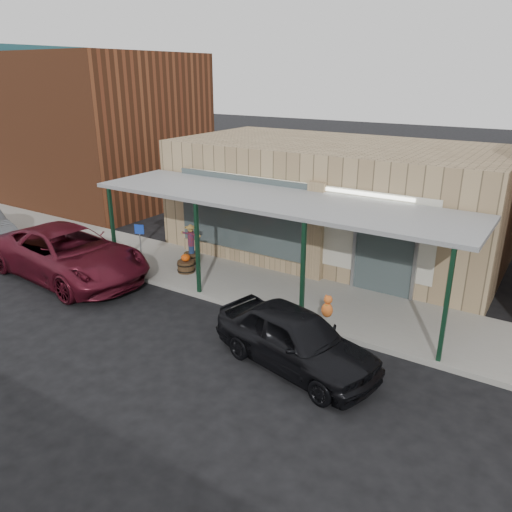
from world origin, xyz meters
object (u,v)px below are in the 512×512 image
Objects in this scene: handicap_sign at (140,240)px; parked_sedan at (296,339)px; barrel_scarecrow at (191,250)px; car_maroon at (69,254)px; barrel_pumpkin at (186,265)px.

handicap_sign is 7.71m from parked_sedan.
barrel_scarecrow is 0.32× the size of parked_sedan.
handicap_sign is 2.41m from car_maroon.
barrel_scarecrow reaches higher than parked_sedan.
barrel_pumpkin is at bearing 76.75° from parked_sedan.
handicap_sign reaches higher than parked_sedan.
handicap_sign is (-1.12, -1.35, 0.53)m from barrel_scarecrow.
parked_sedan is 0.74× the size of car_maroon.
barrel_scarecrow is 0.24× the size of car_maroon.
handicap_sign is 0.35× the size of parked_sedan.
barrel_scarecrow is at bearing -38.67° from car_maroon.
barrel_pumpkin is 3.96m from car_maroon.
parked_sedan reaches higher than barrel_pumpkin.
barrel_scarecrow reaches higher than barrel_pumpkin.
barrel_scarecrow is 1.99× the size of barrel_pumpkin.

